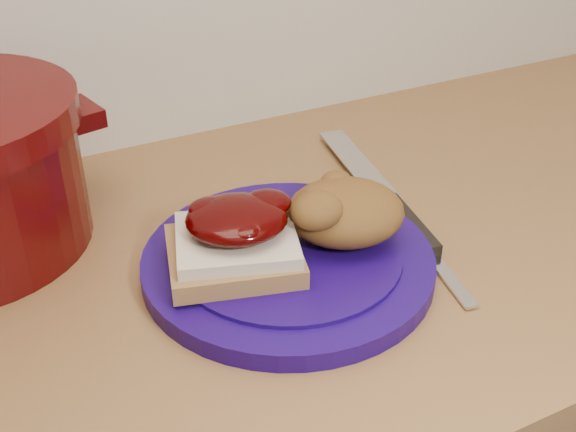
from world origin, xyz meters
name	(u,v)px	position (x,y,z in m)	size (l,w,h in m)	color
plate	(288,263)	(0.05, 1.46, 0.91)	(0.29, 0.29, 0.02)	#180654
sandwich	(235,238)	(0.00, 1.47, 0.95)	(0.15, 0.14, 0.06)	olive
stuffing_mound	(345,212)	(0.11, 1.46, 0.95)	(0.12, 0.10, 0.06)	brown
chef_knife	(393,207)	(0.20, 1.50, 0.91)	(0.08, 0.30, 0.02)	black
butter_knife	(431,255)	(0.19, 1.41, 0.90)	(0.18, 0.01, 0.00)	silver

